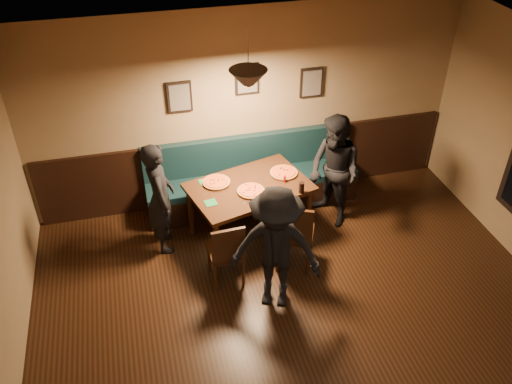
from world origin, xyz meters
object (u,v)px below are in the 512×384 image
booth_bench (253,176)px  chair_near_left (225,250)px  dining_table (249,211)px  diner_left (160,198)px  tabasco_bottle (285,178)px  chair_near_right (295,232)px  diner_right (334,172)px  diner_front (276,250)px  soda_glass (302,188)px

booth_bench → chair_near_left: (-0.69, -1.40, -0.05)m
dining_table → diner_left: bearing=161.4°
dining_table → tabasco_bottle: bearing=-19.2°
booth_bench → chair_near_right: bearing=-81.4°
diner_right → tabasco_bottle: bearing=-104.3°
diner_front → tabasco_bottle: 1.30m
dining_table → diner_left: size_ratio=0.98×
dining_table → soda_glass: soda_glass is taller
chair_near_right → diner_right: 1.10m
diner_left → tabasco_bottle: 1.60m
dining_table → diner_right: size_ratio=0.94×
booth_bench → diner_left: size_ratio=1.95×
diner_right → diner_front: 1.76m
dining_table → soda_glass: size_ratio=10.18×
booth_bench → diner_left: 1.49m
diner_left → diner_front: bearing=-139.4°
diner_front → soda_glass: bearing=81.0°
diner_right → booth_bench: bearing=-142.9°
soda_glass → tabasco_bottle: size_ratio=1.24×
dining_table → diner_left: diner_left is taller
diner_right → diner_left: bearing=-111.4°
tabasco_bottle → diner_front: bearing=-111.2°
diner_front → diner_left: bearing=154.2°
chair_near_left → diner_left: diner_left is taller
diner_front → tabasco_bottle: diner_front is taller
chair_near_right → diner_right: (0.77, 0.73, 0.30)m
diner_front → soda_glass: diner_front is taller
chair_near_right → chair_near_left: bearing=-152.6°
chair_near_right → diner_left: bearing=177.8°
booth_bench → soda_glass: 1.10m
chair_near_right → soda_glass: bearing=87.3°
dining_table → diner_right: (1.18, 0.05, 0.40)m
booth_bench → diner_right: size_ratio=1.88×
diner_front → soda_glass: (0.61, 0.94, 0.09)m
chair_near_right → diner_right: diner_right is taller
booth_bench → chair_near_right: 1.35m
dining_table → chair_near_right: (0.41, -0.68, 0.10)m
dining_table → soda_glass: 0.82m
diner_left → soda_glass: bearing=-102.1°
soda_glass → diner_front: bearing=-122.7°
dining_table → chair_near_left: 0.88m
diner_right → dining_table: bearing=-108.5°
chair_near_right → diner_left: 1.74m
booth_bench → soda_glass: (0.39, -0.96, 0.38)m
chair_near_left → chair_near_right: 0.89m
chair_near_right → diner_front: size_ratio=0.63×
chair_near_left → soda_glass: 1.24m
booth_bench → diner_front: size_ratio=1.90×
booth_bench → soda_glass: size_ratio=20.33×
dining_table → diner_left: (-1.13, 0.07, 0.37)m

